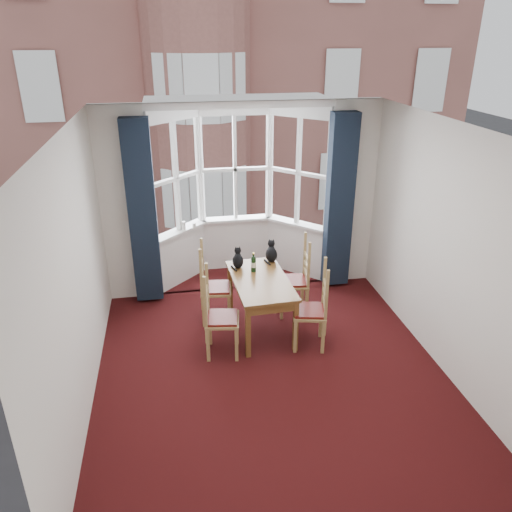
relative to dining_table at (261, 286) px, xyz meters
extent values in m
plane|color=black|center=(-0.05, -1.02, -0.63)|extent=(4.50, 4.50, 0.00)
plane|color=white|center=(-0.05, -1.02, 2.17)|extent=(4.50, 4.50, 0.00)
plane|color=silver|center=(-2.05, -1.02, 0.77)|extent=(0.00, 4.50, 4.50)
plane|color=silver|center=(1.95, -1.02, 0.77)|extent=(0.00, 4.50, 4.50)
plane|color=silver|center=(-0.05, -3.27, 0.77)|extent=(4.00, 0.00, 4.00)
cube|color=silver|center=(-1.70, 1.23, 0.77)|extent=(0.70, 0.12, 2.80)
cube|color=silver|center=(1.60, 1.23, 0.77)|extent=(0.70, 0.12, 2.80)
cube|color=black|center=(-1.47, 1.05, 0.72)|extent=(0.38, 0.22, 2.60)
cube|color=black|center=(1.37, 1.05, 0.72)|extent=(0.38, 0.22, 2.60)
cube|color=brown|center=(0.00, 0.00, 0.08)|extent=(0.77, 1.34, 0.04)
cube|color=brown|center=(-0.27, -0.62, -0.29)|extent=(0.06, 0.06, 0.69)
cube|color=brown|center=(-0.33, 0.58, -0.29)|extent=(0.06, 0.06, 0.69)
cube|color=brown|center=(0.33, -0.58, -0.29)|extent=(0.06, 0.06, 0.69)
cube|color=brown|center=(0.27, 0.62, -0.29)|extent=(0.06, 0.06, 0.69)
cube|color=#9D834C|center=(-0.56, -0.47, -0.15)|extent=(0.46, 0.48, 0.06)
cube|color=#56130E|center=(-0.56, -0.47, -0.14)|extent=(0.41, 0.43, 0.03)
cube|color=#9D834C|center=(-0.55, 0.32, -0.15)|extent=(0.45, 0.46, 0.06)
cube|color=#56130E|center=(-0.55, 0.32, -0.14)|extent=(0.40, 0.42, 0.03)
cube|color=#9D834C|center=(0.53, -0.49, -0.15)|extent=(0.48, 0.50, 0.06)
cube|color=#56130E|center=(0.53, -0.49, -0.14)|extent=(0.43, 0.45, 0.03)
cube|color=#9D834C|center=(0.52, 0.34, -0.15)|extent=(0.44, 0.46, 0.06)
cube|color=#56130E|center=(0.52, 0.34, -0.14)|extent=(0.40, 0.42, 0.03)
ellipsoid|color=black|center=(-0.24, 0.40, 0.19)|extent=(0.17, 0.21, 0.19)
sphere|color=black|center=(-0.23, 0.47, 0.31)|extent=(0.10, 0.10, 0.09)
cone|color=black|center=(-0.25, 0.47, 0.36)|extent=(0.04, 0.04, 0.04)
cone|color=black|center=(-0.20, 0.47, 0.36)|extent=(0.04, 0.04, 0.04)
ellipsoid|color=black|center=(0.25, 0.52, 0.20)|extent=(0.19, 0.23, 0.21)
sphere|color=black|center=(0.26, 0.59, 0.33)|extent=(0.11, 0.11, 0.10)
cone|color=black|center=(0.23, 0.60, 0.38)|extent=(0.04, 0.04, 0.04)
cone|color=black|center=(0.29, 0.59, 0.38)|extent=(0.04, 0.04, 0.04)
cylinder|color=black|center=(-0.05, 0.25, 0.19)|extent=(0.07, 0.07, 0.19)
sphere|color=black|center=(-0.05, 0.25, 0.28)|extent=(0.06, 0.06, 0.06)
cylinder|color=black|center=(-0.05, 0.25, 0.32)|extent=(0.03, 0.03, 0.08)
cylinder|color=gold|center=(-0.05, 0.25, 0.36)|extent=(0.03, 0.03, 0.02)
cylinder|color=silver|center=(-0.05, 0.25, 0.20)|extent=(0.07, 0.07, 0.07)
cylinder|color=white|center=(-0.91, 1.58, 0.31)|extent=(0.06, 0.06, 0.13)
cylinder|color=white|center=(-0.75, 1.61, 0.28)|extent=(0.06, 0.06, 0.09)
plane|color=#333335|center=(-0.05, 31.23, -6.63)|extent=(80.00, 80.00, 0.00)
cube|color=#94574C|center=(-0.05, 13.23, 0.37)|extent=(18.00, 6.00, 14.00)
cylinder|color=#94574C|center=(-0.05, 10.23, 0.37)|extent=(3.20, 3.20, 14.00)
camera|label=1|loc=(-1.05, -5.64, 3.01)|focal=35.00mm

